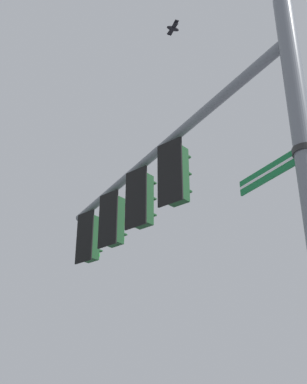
% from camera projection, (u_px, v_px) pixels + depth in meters
% --- Properties ---
extents(mast_arm, '(7.05, 2.51, 0.17)m').
position_uv_depth(mast_arm, '(153.00, 155.00, 9.92)').
color(mast_arm, slate).
extents(traffic_light_nearest_pole, '(0.54, 0.49, 1.31)m').
position_uv_depth(traffic_light_nearest_pole, '(177.00, 175.00, 8.99)').
color(traffic_light_nearest_pole, black).
extents(traffic_light_mid_inner, '(0.54, 0.49, 1.31)m').
position_uv_depth(traffic_light_mid_inner, '(143.00, 200.00, 9.94)').
color(traffic_light_mid_inner, black).
extents(traffic_light_mid_outer, '(0.54, 0.49, 1.31)m').
position_uv_depth(traffic_light_mid_outer, '(114.00, 221.00, 10.90)').
color(traffic_light_mid_outer, black).
extents(traffic_light_arm_end, '(0.54, 0.49, 1.31)m').
position_uv_depth(traffic_light_arm_end, '(91.00, 239.00, 11.85)').
color(traffic_light_arm_end, black).
extents(street_name_sign, '(1.33, 0.56, 0.22)m').
position_uv_depth(street_name_sign, '(285.00, 163.00, 6.55)').
color(street_name_sign, '#147238').
extents(bird_flying, '(0.48, 0.31, 0.10)m').
position_uv_depth(bird_flying, '(173.00, 29.00, 11.58)').
color(bird_flying, black).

